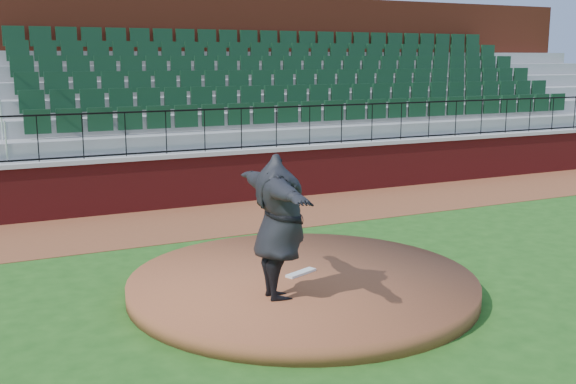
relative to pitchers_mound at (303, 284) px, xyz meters
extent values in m
plane|color=#1E4E16|center=(0.39, -0.21, -0.12)|extent=(90.00, 90.00, 0.00)
cube|color=brown|center=(0.39, 5.19, -0.12)|extent=(34.00, 3.20, 0.01)
cube|color=maroon|center=(0.39, 6.79, 0.47)|extent=(34.00, 0.35, 1.20)
cube|color=#B7B7B7|center=(0.39, 6.79, 1.12)|extent=(34.00, 0.45, 0.10)
cube|color=maroon|center=(0.39, 12.32, 2.62)|extent=(34.00, 0.50, 5.50)
cylinder|color=brown|center=(0.00, 0.00, 0.00)|extent=(5.27, 5.27, 0.25)
cube|color=silver|center=(0.03, 0.12, 0.14)|extent=(0.58, 0.35, 0.04)
imported|color=black|center=(-0.73, -0.70, 1.13)|extent=(0.92, 2.53, 2.01)
camera|label=1|loc=(-4.64, -8.96, 3.39)|focal=43.28mm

